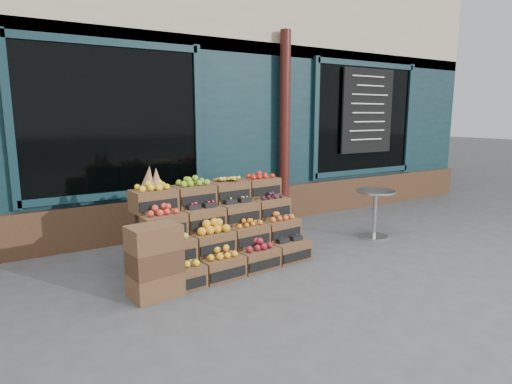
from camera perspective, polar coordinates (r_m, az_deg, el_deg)
ground at (r=5.30m, az=5.91°, el=-10.04°), size 60.00×60.00×0.00m
shop_facade at (r=9.55m, az=-13.33°, el=13.40°), size 12.00×6.24×4.80m
crate_display at (r=5.33m, az=-4.84°, el=-5.46°), size 2.10×1.15×1.27m
spare_crates at (r=4.50m, az=-13.34°, el=-8.97°), size 0.54×0.41×0.75m
bistro_table at (r=6.65m, az=15.58°, el=-2.11°), size 0.57×0.57×0.72m
shopkeeper at (r=6.85m, az=-18.57°, el=2.50°), size 0.82×0.67×1.94m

